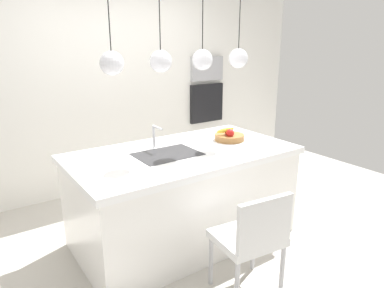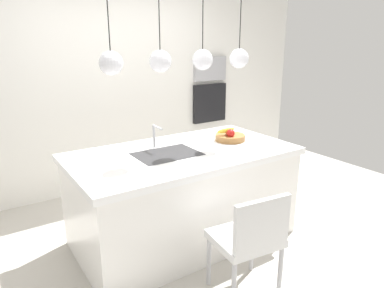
% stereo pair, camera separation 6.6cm
% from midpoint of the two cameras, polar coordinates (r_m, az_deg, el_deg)
% --- Properties ---
extents(floor, '(6.60, 6.60, 0.00)m').
position_cam_midpoint_polar(floor, '(3.60, -0.83, -14.72)').
color(floor, '#BCB7AD').
rests_on(floor, ground).
extents(back_wall, '(6.00, 0.10, 2.60)m').
position_cam_midpoint_polar(back_wall, '(4.59, -12.23, 9.06)').
color(back_wall, silver).
rests_on(back_wall, ground).
extents(kitchen_island, '(2.05, 1.10, 0.89)m').
position_cam_midpoint_polar(kitchen_island, '(3.39, -0.86, -8.25)').
color(kitchen_island, white).
rests_on(kitchen_island, ground).
extents(sink_basin, '(0.56, 0.40, 0.02)m').
position_cam_midpoint_polar(sink_basin, '(3.15, -3.47, -1.71)').
color(sink_basin, '#2D2D30').
rests_on(sink_basin, kitchen_island).
extents(faucet, '(0.02, 0.17, 0.22)m').
position_cam_midpoint_polar(faucet, '(3.28, -5.38, 1.71)').
color(faucet, silver).
rests_on(faucet, kitchen_island).
extents(fruit_bowl, '(0.30, 0.30, 0.15)m').
position_cam_midpoint_polar(fruit_bowl, '(3.57, 6.65, 1.26)').
color(fruit_bowl, '#9E6B38').
rests_on(fruit_bowl, kitchen_island).
extents(microwave, '(0.54, 0.08, 0.34)m').
position_cam_midpoint_polar(microwave, '(5.22, 3.23, 12.05)').
color(microwave, '#9E9EA3').
rests_on(microwave, back_wall).
extents(oven, '(0.56, 0.08, 0.56)m').
position_cam_midpoint_polar(oven, '(5.28, 3.14, 6.63)').
color(oven, black).
rests_on(oven, back_wall).
extents(chair_near, '(0.52, 0.46, 0.84)m').
position_cam_midpoint_polar(chair_near, '(2.69, 10.06, -14.55)').
color(chair_near, silver).
rests_on(chair_near, ground).
extents(pendant_light_left, '(0.18, 0.18, 0.78)m').
position_cam_midpoint_polar(pendant_light_left, '(2.79, -12.26, 12.67)').
color(pendant_light_left, silver).
extents(pendant_light_center_left, '(0.18, 0.18, 0.78)m').
position_cam_midpoint_polar(pendant_light_center_left, '(2.97, -4.49, 13.19)').
color(pendant_light_center_left, silver).
extents(pendant_light_center_right, '(0.18, 0.18, 0.78)m').
position_cam_midpoint_polar(pendant_light_center_right, '(3.20, 2.31, 13.46)').
color(pendant_light_center_right, silver).
extents(pendant_light_right, '(0.18, 0.18, 0.78)m').
position_cam_midpoint_polar(pendant_light_right, '(3.46, 8.16, 13.54)').
color(pendant_light_right, silver).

